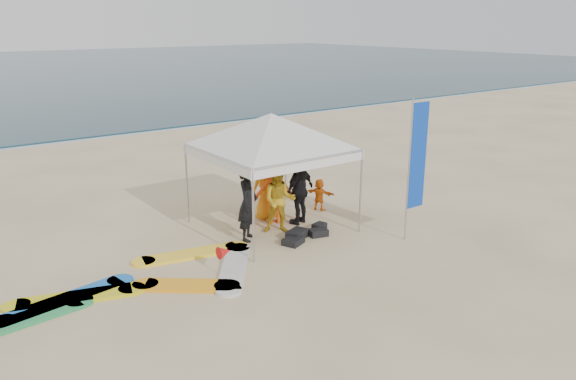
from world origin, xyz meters
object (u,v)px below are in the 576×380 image
(person_seated, at_px, (319,195))
(marker_pennant, at_px, (224,252))
(person_orange_b, at_px, (267,185))
(surfboard_spread, at_px, (135,285))
(person_orange_a, at_px, (274,191))
(person_black_b, at_px, (300,190))
(feather_flag, at_px, (417,158))
(person_black_a, at_px, (248,203))
(person_yellow, at_px, (279,200))
(canopy_tent, at_px, (271,114))

(person_seated, height_order, marker_pennant, person_seated)
(person_orange_b, height_order, surfboard_spread, person_orange_b)
(person_orange_a, bearing_deg, person_black_b, 165.19)
(feather_flag, xyz_separation_m, surfboard_spread, (-6.71, 1.50, -2.03))
(person_orange_a, height_order, person_seated, person_orange_a)
(marker_pennant, xyz_separation_m, surfboard_spread, (-1.83, 0.54, -0.46))
(feather_flag, height_order, surfboard_spread, feather_flag)
(person_orange_a, bearing_deg, surfboard_spread, 47.51)
(feather_flag, distance_m, marker_pennant, 5.22)
(person_black_a, bearing_deg, person_yellow, -47.01)
(person_yellow, xyz_separation_m, person_seated, (1.95, 0.75, -0.40))
(person_black_a, height_order, person_yellow, person_black_a)
(person_yellow, relative_size, person_black_b, 0.93)
(person_orange_b, relative_size, marker_pennant, 2.96)
(person_orange_a, distance_m, canopy_tent, 2.17)
(surfboard_spread, bearing_deg, feather_flag, -12.60)
(person_yellow, distance_m, surfboard_spread, 4.37)
(surfboard_spread, bearing_deg, person_orange_b, 22.37)
(person_black_b, distance_m, canopy_tent, 2.24)
(canopy_tent, distance_m, surfboard_spread, 5.36)
(feather_flag, bearing_deg, surfboard_spread, 167.40)
(person_black_b, bearing_deg, person_orange_a, -60.47)
(person_yellow, distance_m, canopy_tent, 2.20)
(canopy_tent, bearing_deg, person_orange_a, 46.64)
(person_orange_a, bearing_deg, person_yellow, 94.08)
(person_seated, xyz_separation_m, marker_pennant, (-4.34, -2.07, 0.03))
(person_orange_a, height_order, person_black_b, person_black_b)
(person_yellow, xyz_separation_m, feather_flag, (2.49, -2.28, 1.20))
(person_seated, bearing_deg, person_orange_a, 66.97)
(person_orange_a, distance_m, person_orange_b, 0.40)
(person_orange_a, bearing_deg, feather_flag, 155.28)
(person_black_a, relative_size, feather_flag, 0.54)
(person_black_a, bearing_deg, person_orange_a, -16.47)
(person_black_a, distance_m, surfboard_spread, 3.52)
(canopy_tent, relative_size, marker_pennant, 7.21)
(person_seated, distance_m, feather_flag, 3.47)
(person_black_a, distance_m, feather_flag, 4.28)
(person_yellow, height_order, person_black_b, person_black_b)
(person_yellow, bearing_deg, marker_pennant, -114.70)
(canopy_tent, xyz_separation_m, marker_pennant, (-2.45, -1.74, -2.53))
(canopy_tent, bearing_deg, feather_flag, -48.00)
(person_orange_a, xyz_separation_m, canopy_tent, (-0.27, -0.29, 2.13))
(person_orange_a, distance_m, marker_pennant, 3.42)
(person_yellow, xyz_separation_m, person_orange_a, (0.33, 0.71, 0.03))
(person_black_a, xyz_separation_m, marker_pennant, (-1.47, -1.37, -0.46))
(person_black_b, xyz_separation_m, person_seated, (1.12, 0.53, -0.46))
(person_black_a, bearing_deg, canopy_tent, -23.51)
(person_black_b, height_order, marker_pennant, person_black_b)
(person_orange_a, bearing_deg, marker_pennant, 66.08)
(person_orange_b, xyz_separation_m, surfboard_spread, (-4.58, -1.88, -0.91))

